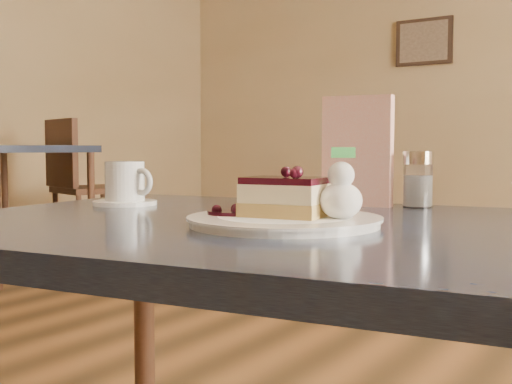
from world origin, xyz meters
The scene contains 10 objects.
main_table centered at (-0.05, 0.23, 0.61)m, with size 1.17×0.86×0.68m.
dessert_plate centered at (-0.05, 0.19, 0.68)m, with size 0.26×0.26×0.01m, color white.
cheesecake_slice centered at (-0.05, 0.19, 0.72)m, with size 0.12×0.09×0.05m.
whipped_cream centered at (0.03, 0.21, 0.71)m, with size 0.06×0.06×0.05m.
berry_sauce centered at (-0.12, 0.17, 0.69)m, with size 0.07×0.07×0.01m, color black.
coffee_set centered at (-0.45, 0.29, 0.71)m, with size 0.13×0.12×0.08m.
menu_card centered at (-0.09, 0.51, 0.78)m, with size 0.13×0.03×0.20m, color white.
sugar_shaker centered at (0.01, 0.54, 0.73)m, with size 0.05×0.05×0.10m.
napkin_stack centered at (-0.20, 0.46, 0.70)m, with size 0.11×0.11×0.05m, color white.
bg_table_far_left centered at (-3.16, 1.91, 0.07)m, with size 1.25×1.93×1.28m.
Camera 1 is at (0.40, -0.56, 0.78)m, focal length 45.00 mm.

